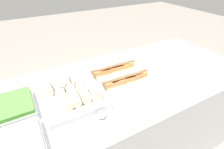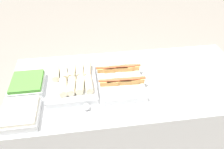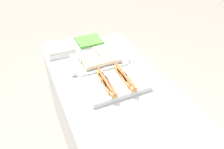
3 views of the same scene
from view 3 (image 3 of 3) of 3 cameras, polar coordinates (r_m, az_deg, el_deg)
counter at (r=2.00m, az=1.90°, el=-14.62°), size 1.89×0.87×0.89m
tray_hotdogs at (r=1.71m, az=0.90°, el=-2.32°), size 0.36×0.49×0.10m
tray_wraps at (r=1.98m, az=-3.46°, el=3.96°), size 0.36×0.45×0.11m
tray_side_front at (r=2.20m, az=-13.34°, el=6.46°), size 0.24×0.27×0.07m
tray_side_back at (r=2.26m, az=-5.97°, el=8.18°), size 0.24×0.27×0.07m
serving_spoon_near at (r=1.88m, az=-10.05°, el=0.48°), size 0.26×0.05×0.05m
serving_spoon_far at (r=2.03m, az=3.95°, el=4.09°), size 0.26×0.05×0.05m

